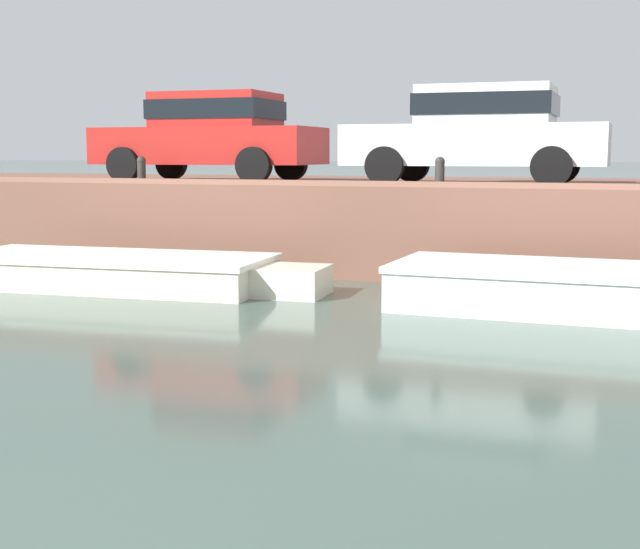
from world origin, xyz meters
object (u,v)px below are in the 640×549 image
at_px(boat_moored_central_white, 632,292).
at_px(mooring_bollard_mid, 440,171).
at_px(car_left_inner_white, 480,131).
at_px(boat_moored_west_cream, 127,272).
at_px(mooring_bollard_west, 141,169).
at_px(car_leftmost_red, 212,133).

bearing_deg(boat_moored_central_white, mooring_bollard_mid, 145.48).
bearing_deg(car_left_inner_white, boat_moored_central_white, -52.85).
relative_size(boat_moored_west_cream, boat_moored_central_white, 0.89).
bearing_deg(car_left_inner_white, boat_moored_west_cream, -143.60).
bearing_deg(boat_moored_central_white, mooring_bollard_west, 166.31).
distance_m(car_left_inner_white, mooring_bollard_west, 5.59).
bearing_deg(mooring_bollard_west, car_leftmost_red, 61.62).
bearing_deg(mooring_bollard_mid, mooring_bollard_west, 180.00).
distance_m(boat_moored_west_cream, car_left_inner_white, 5.92).
height_order(car_leftmost_red, car_left_inner_white, same).
xyz_separation_m(car_leftmost_red, mooring_bollard_west, (-0.68, -1.27, -0.61)).
xyz_separation_m(car_leftmost_red, mooring_bollard_mid, (4.36, -1.27, -0.61)).
bearing_deg(mooring_bollard_mid, boat_moored_central_white, -34.52).
height_order(boat_moored_west_cream, car_left_inner_white, car_left_inner_white).
bearing_deg(mooring_bollard_west, boat_moored_west_cream, -65.24).
xyz_separation_m(boat_moored_central_white, mooring_bollard_west, (-7.81, 1.90, 1.39)).
bearing_deg(mooring_bollard_mid, car_leftmost_red, 163.82).
bearing_deg(car_leftmost_red, car_left_inner_white, -0.01).
distance_m(boat_moored_west_cream, mooring_bollard_mid, 4.80).
height_order(boat_moored_central_white, car_leftmost_red, car_leftmost_red).
relative_size(boat_moored_west_cream, mooring_bollard_mid, 12.50).
relative_size(car_leftmost_red, mooring_bollard_mid, 8.90).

